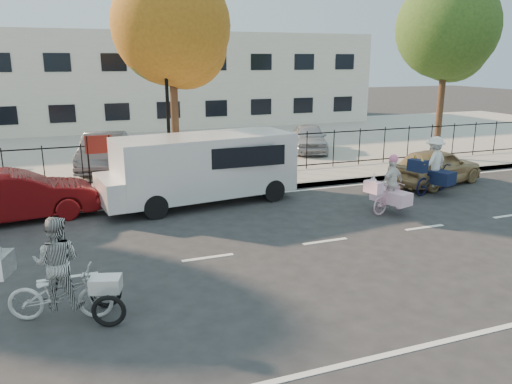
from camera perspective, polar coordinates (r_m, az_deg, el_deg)
name	(u,v)px	position (r m, az deg, el deg)	size (l,w,h in m)	color
ground	(208,258)	(11.49, -5.50, -7.50)	(120.00, 120.00, 0.00)	#333334
road_markings	(208,258)	(11.49, -5.50, -7.47)	(60.00, 9.52, 0.01)	silver
curb	(166,198)	(16.14, -10.21, -0.73)	(60.00, 0.10, 0.15)	#A8A399
sidewalk	(161,191)	(17.14, -10.86, 0.16)	(60.00, 2.20, 0.15)	#A8A399
parking_lot	(129,148)	(25.78, -14.31, 4.89)	(60.00, 15.60, 0.15)	#A8A399
iron_fence	(154,161)	(18.02, -11.60, 3.53)	(58.00, 0.06, 1.50)	black
building	(108,80)	(35.41, -16.54, 12.13)	(34.00, 10.00, 6.00)	silver
lamppost	(167,98)	(17.42, -10.11, 10.57)	(0.36, 0.36, 4.33)	black
street_sign	(99,151)	(17.35, -17.52, 4.45)	(0.85, 0.06, 1.80)	black
zebra_trike	(59,280)	(9.27, -21.57, -9.38)	(2.17, 1.28, 1.86)	silver
unicorn_bike	(391,192)	(14.99, 15.14, 0.02)	(1.77, 1.27, 1.74)	#E9B1C6
bull_bike	(433,171)	(17.67, 19.56, 2.30)	(2.13, 1.50, 1.92)	black
white_van	(202,166)	(15.53, -6.19, 2.96)	(6.19, 2.71, 2.12)	white
red_sedan	(16,196)	(15.31, -25.72, -0.43)	(1.49, 4.28, 1.41)	#610B0D
gold_sedan	(436,167)	(18.95, 19.86, 2.76)	(1.56, 3.88, 1.32)	#A48859
lot_car_c	(104,151)	(20.59, -16.99, 4.46)	(1.50, 4.30, 1.42)	#484A4F
lot_car_d	(309,138)	(23.74, 6.09, 6.18)	(1.51, 3.76, 1.28)	#A3A4AB
tree_mid	(175,32)	(18.46, -9.24, 17.61)	(4.12, 4.12, 7.55)	#442D1D
tree_east	(449,33)	(23.34, 21.18, 16.58)	(4.23, 4.23, 7.75)	#442D1D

